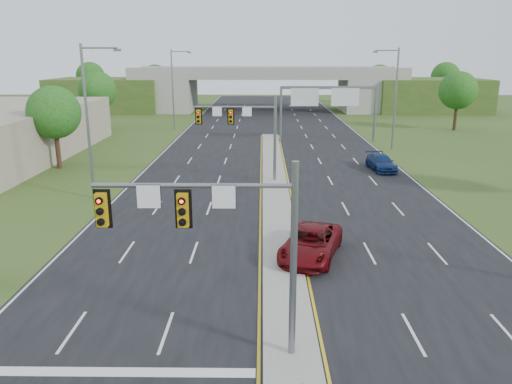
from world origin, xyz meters
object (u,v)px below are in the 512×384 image
Objects in this scene: signal_mast_near at (225,230)px; car_far_a at (311,243)px; signal_mast_far at (247,125)px; sign_gantry at (327,98)px; car_far_b at (381,163)px; overpass at (268,92)px.

signal_mast_near is 1.26× the size of car_far_a.
signal_mast_far reaches higher than sign_gantry.
signal_mast_near is 1.47× the size of car_far_b.
overpass is at bearing 87.65° from signal_mast_far.
signal_mast_near is 0.09× the size of overpass.
signal_mast_near is 45.88m from sign_gantry.
signal_mast_far is 55.13m from overpass.
car_far_b is (12.15, 29.61, -4.02)m from signal_mast_near.
signal_mast_far is at bearing -164.00° from car_far_b.
car_far_a is (3.76, 9.01, -3.93)m from signal_mast_near.
car_far_a is (-5.18, -35.98, -4.45)m from sign_gantry.
overpass reaches higher than signal_mast_far.
signal_mast_near reaches higher than car_far_b.
signal_mast_far is at bearing -114.11° from sign_gantry.
car_far_a is (3.76, -15.99, -3.93)m from signal_mast_far.
signal_mast_far is 16.89m from car_far_a.
car_far_a is 1.17× the size of car_far_b.
sign_gantry is 0.14× the size of overpass.
sign_gantry is 35.75m from overpass.
signal_mast_near is 25.00m from signal_mast_far.
signal_mast_near is at bearing -91.62° from overpass.
sign_gantry is at bearing 99.48° from car_far_a.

